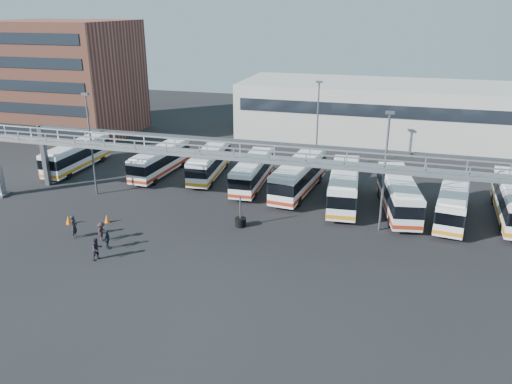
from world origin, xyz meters
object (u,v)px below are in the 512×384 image
(bus_6, at_px, (344,185))
(cone_right, at_px, (107,219))
(bus_5, at_px, (299,175))
(bus_8, at_px, (453,202))
(bus_3, at_px, (209,162))
(pedestrian_d, at_px, (107,239))
(pedestrian_c, at_px, (102,232))
(bus_0, at_px, (77,155))
(pedestrian_b, at_px, (97,249))
(pedestrian_a, at_px, (74,226))
(tire_stack, at_px, (240,221))
(light_pole_left, at_px, (91,139))
(cone_left, at_px, (69,220))
(light_pole_mid, at_px, (385,166))
(light_pole_back, at_px, (318,121))
(bus_4, at_px, (253,171))
(bus_2, at_px, (160,160))

(bus_6, relative_size, cone_right, 15.77)
(bus_5, height_order, bus_8, bus_5)
(bus_3, relative_size, pedestrian_d, 6.59)
(pedestrian_c, height_order, pedestrian_d, pedestrian_c)
(bus_0, xyz_separation_m, pedestrian_b, (14.54, -18.71, -0.88))
(pedestrian_a, bearing_deg, tire_stack, -75.75)
(bus_0, height_order, tire_stack, bus_0)
(light_pole_left, relative_size, cone_left, 12.86)
(bus_6, xyz_separation_m, cone_left, (-22.53, -11.48, -1.48))
(bus_8, height_order, pedestrian_a, bus_8)
(light_pole_mid, xyz_separation_m, pedestrian_d, (-20.35, -9.41, -4.94))
(light_pole_back, bearing_deg, bus_0, -164.27)
(bus_4, bearing_deg, bus_3, 159.44)
(light_pole_back, height_order, bus_4, light_pole_back)
(light_pole_left, relative_size, cone_right, 14.20)
(bus_5, height_order, pedestrian_a, bus_5)
(pedestrian_d, relative_size, tire_stack, 0.57)
(light_pole_back, bearing_deg, pedestrian_a, -124.48)
(bus_8, xyz_separation_m, pedestrian_c, (-27.58, -12.33, -0.91))
(bus_2, xyz_separation_m, pedestrian_d, (4.15, -17.82, -0.92))
(bus_3, bearing_deg, bus_4, -23.75)
(light_pole_mid, xyz_separation_m, bus_8, (6.04, 4.06, -4.02))
(bus_4, xyz_separation_m, tire_stack, (1.81, -9.91, -1.25))
(bus_5, height_order, pedestrian_d, bus_5)
(light_pole_back, xyz_separation_m, cone_left, (-18.21, -21.16, -5.33))
(bus_4, xyz_separation_m, bus_6, (9.72, -2.09, 0.16))
(bus_0, height_order, bus_3, bus_0)
(tire_stack, bearing_deg, light_pole_back, 78.40)
(light_pole_back, distance_m, tire_stack, 18.62)
(pedestrian_c, xyz_separation_m, cone_left, (-4.68, 2.12, -0.41))
(bus_4, distance_m, cone_left, 18.71)
(pedestrian_d, bearing_deg, pedestrian_b, 177.23)
(light_pole_left, xyz_separation_m, bus_4, (14.60, 6.41, -4.01))
(light_pole_left, bearing_deg, bus_4, 23.71)
(light_pole_left, bearing_deg, tire_stack, -12.04)
(bus_6, height_order, pedestrian_b, bus_6)
(bus_8, bearing_deg, bus_4, 178.05)
(bus_5, bearing_deg, light_pole_mid, -33.27)
(bus_2, bearing_deg, light_pole_left, -112.15)
(bus_3, distance_m, bus_5, 10.77)
(cone_right, xyz_separation_m, tire_stack, (11.56, 2.47, 0.11))
(pedestrian_b, height_order, pedestrian_d, pedestrian_b)
(bus_8, xyz_separation_m, tire_stack, (-17.63, -6.56, -1.25))
(pedestrian_d, bearing_deg, bus_4, -33.36)
(light_pole_left, distance_m, pedestrian_d, 13.83)
(light_pole_left, height_order, tire_stack, light_pole_left)
(bus_2, xyz_separation_m, pedestrian_c, (2.96, -16.68, -0.90))
(bus_3, relative_size, cone_left, 13.05)
(bus_2, height_order, bus_4, bus_4)
(light_pole_left, distance_m, tire_stack, 17.58)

